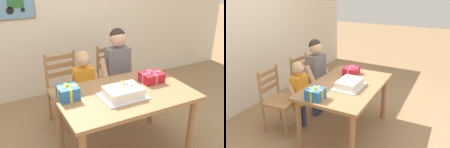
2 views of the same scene
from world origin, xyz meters
TOP-DOWN VIEW (x-y plane):
  - ground_plane at (0.00, 0.00)m, footprint 20.00×20.00m
  - back_wall at (-0.00, 1.83)m, footprint 6.40×0.11m
  - dining_table at (0.00, 0.00)m, footprint 1.38×0.89m
  - birthday_cake at (-0.06, -0.07)m, footprint 0.44×0.34m
  - gift_box_red_large at (-0.55, 0.14)m, footprint 0.20×0.20m
  - gift_box_beside_cake at (0.40, 0.11)m, footprint 0.24×0.20m
  - chair_left at (-0.35, 0.90)m, footprint 0.45×0.45m
  - chair_right at (0.35, 0.90)m, footprint 0.45×0.45m
  - child_older at (0.26, 0.63)m, footprint 0.46×0.27m
  - child_younger at (-0.20, 0.63)m, footprint 0.38×0.23m

SIDE VIEW (x-z plane):
  - ground_plane at x=0.00m, z-range 0.00..0.00m
  - chair_left at x=-0.35m, z-range 0.01..0.93m
  - chair_right at x=0.35m, z-range 0.01..0.93m
  - child_younger at x=-0.20m, z-range 0.11..1.14m
  - dining_table at x=0.00m, z-range 0.27..1.01m
  - child_older at x=0.26m, z-range 0.13..1.38m
  - birthday_cake at x=-0.06m, z-range 0.69..0.88m
  - gift_box_beside_cake at x=0.40m, z-range 0.72..0.86m
  - gift_box_red_large at x=-0.55m, z-range 0.72..0.88m
  - back_wall at x=0.00m, z-range 0.00..2.60m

